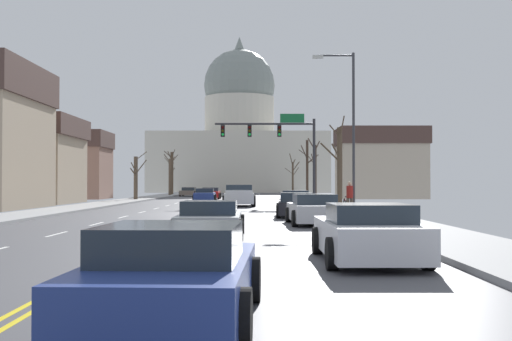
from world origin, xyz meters
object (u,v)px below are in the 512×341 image
(sedan_near_02, at_px, (298,205))
(pedestrian_00, at_px, (352,195))
(sedan_near_05, at_px, (370,234))
(bicycle_parked, at_px, (348,205))
(sedan_near_04, at_px, (212,220))
(sedan_near_06, at_px, (175,276))
(sedan_oncoming_01, at_px, (213,193))
(sedan_oncoming_02, at_px, (191,192))
(sedan_near_01, at_px, (297,201))
(sedan_near_03, at_px, (316,210))
(pickup_truck_near_00, at_px, (241,196))
(sedan_oncoming_00, at_px, (207,195))
(street_lamp_right, at_px, (351,118))
(signal_gantry, at_px, (281,138))

(sedan_near_02, height_order, pedestrian_00, pedestrian_00)
(sedan_near_05, bearing_deg, bicycle_parked, 83.19)
(sedan_near_04, relative_size, sedan_near_06, 0.99)
(sedan_oncoming_01, height_order, sedan_oncoming_02, sedan_oncoming_01)
(sedan_near_02, distance_m, sedan_oncoming_01, 35.13)
(sedan_near_04, relative_size, sedan_oncoming_02, 0.97)
(sedan_near_01, height_order, sedan_near_03, sedan_near_03)
(sedan_near_02, height_order, sedan_oncoming_01, sedan_near_02)
(pickup_truck_near_00, height_order, pedestrian_00, pedestrian_00)
(sedan_near_05, xyz_separation_m, sedan_oncoming_00, (-7.01, 43.80, -0.03))
(sedan_oncoming_00, xyz_separation_m, pedestrian_00, (9.53, -24.21, 0.47))
(sedan_near_05, height_order, sedan_oncoming_01, sedan_near_05)
(sedan_near_04, bearing_deg, pedestrian_00, 64.79)
(sedan_near_05, relative_size, sedan_oncoming_01, 1.05)
(sedan_near_03, height_order, pedestrian_00, pedestrian_00)
(sedan_near_01, bearing_deg, sedan_oncoming_01, 104.55)
(sedan_near_03, xyz_separation_m, sedan_oncoming_01, (-7.04, 40.25, -0.00))
(sedan_near_02, relative_size, sedan_near_06, 1.10)
(sedan_oncoming_00, bearing_deg, sedan_oncoming_02, 99.79)
(sedan_near_01, bearing_deg, sedan_near_05, -89.99)
(sedan_near_03, height_order, sedan_near_04, sedan_near_03)
(sedan_near_04, xyz_separation_m, pedestrian_00, (6.33, 13.44, 0.50))
(street_lamp_right, xyz_separation_m, sedan_oncoming_02, (-13.32, 45.88, -4.57))
(sedan_near_01, relative_size, sedan_near_05, 0.98)
(pickup_truck_near_00, bearing_deg, bicycle_parked, -62.12)
(sedan_near_03, xyz_separation_m, sedan_oncoming_02, (-10.75, 53.75, -0.05))
(sedan_oncoming_01, xyz_separation_m, sedan_oncoming_02, (-3.72, 13.50, -0.05))
(sedan_near_03, bearing_deg, sedan_near_05, -89.74)
(signal_gantry, distance_m, pedestrian_00, 17.40)
(pickup_truck_near_00, bearing_deg, sedan_near_06, -89.67)
(sedan_oncoming_01, bearing_deg, sedan_oncoming_00, -89.43)
(signal_gantry, xyz_separation_m, bicycle_parked, (3.10, -15.37, -4.68))
(signal_gantry, distance_m, sedan_oncoming_01, 17.98)
(sedan_near_06, distance_m, sedan_oncoming_01, 58.33)
(signal_gantry, relative_size, sedan_oncoming_01, 1.86)
(signal_gantry, xyz_separation_m, pedestrian_00, (3.13, -16.60, -4.14))
(sedan_near_03, relative_size, sedan_near_05, 1.03)
(street_lamp_right, bearing_deg, sedan_oncoming_02, 106.19)
(sedan_near_01, distance_m, sedan_oncoming_02, 42.21)
(sedan_oncoming_02, bearing_deg, sedan_near_02, -77.77)
(sedan_oncoming_00, relative_size, sedan_oncoming_01, 1.06)
(pickup_truck_near_00, xyz_separation_m, sedan_oncoming_02, (-7.20, 33.48, -0.17))
(sedan_near_04, distance_m, sedan_oncoming_02, 60.08)
(signal_gantry, bearing_deg, sedan_near_02, -89.36)
(signal_gantry, relative_size, pickup_truck_near_00, 1.46)
(pedestrian_00, bearing_deg, sedan_oncoming_00, 111.48)
(sedan_near_06, relative_size, sedan_oncoming_02, 0.98)
(sedan_oncoming_00, distance_m, sedan_oncoming_01, 8.52)
(pedestrian_00, xyz_separation_m, bicycle_parked, (-0.03, 1.23, -0.54))
(pickup_truck_near_00, relative_size, sedan_near_04, 1.28)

